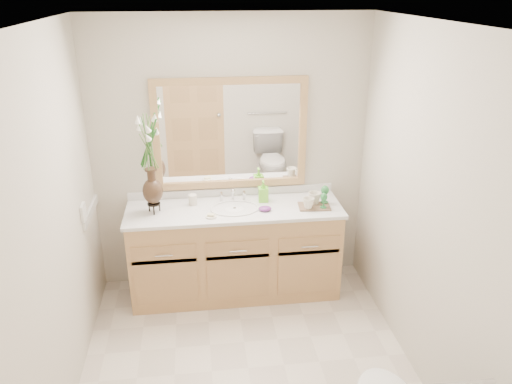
{
  "coord_description": "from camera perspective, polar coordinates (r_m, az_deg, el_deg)",
  "views": [
    {
      "loc": [
        -0.3,
        -2.85,
        2.6
      ],
      "look_at": [
        0.14,
        0.65,
        1.12
      ],
      "focal_mm": 35.0,
      "sensor_mm": 36.0,
      "label": 1
    }
  ],
  "objects": [
    {
      "name": "wall_right",
      "position": [
        3.51,
        18.83,
        -2.04
      ],
      "size": [
        0.02,
        2.6,
        2.4
      ],
      "primitive_type": "cube",
      "color": "beige",
      "rests_on": "floor"
    },
    {
      "name": "wall_front",
      "position": [
        2.11,
        3.05,
        -18.87
      ],
      "size": [
        2.4,
        0.02,
        2.4
      ],
      "primitive_type": "cube",
      "color": "beige",
      "rests_on": "floor"
    },
    {
      "name": "mug_right",
      "position": [
        4.32,
        6.71,
        -0.64
      ],
      "size": [
        0.15,
        0.15,
        0.11
      ],
      "primitive_type": "imported",
      "rotation": [
        0.0,
        0.0,
        0.56
      ],
      "color": "beige",
      "rests_on": "tray"
    },
    {
      "name": "goblet_front",
      "position": [
        4.24,
        7.77,
        -0.66
      ],
      "size": [
        0.06,
        0.06,
        0.13
      ],
      "color": "#297C3A",
      "rests_on": "tray"
    },
    {
      "name": "tray",
      "position": [
        4.3,
        6.67,
        -1.65
      ],
      "size": [
        0.28,
        0.2,
        0.01
      ],
      "primitive_type": "cube",
      "rotation": [
        0.0,
        0.0,
        -0.08
      ],
      "color": "brown",
      "rests_on": "counter"
    },
    {
      "name": "purple_dish",
      "position": [
        4.2,
        1.03,
        -1.9
      ],
      "size": [
        0.13,
        0.11,
        0.04
      ],
      "primitive_type": "ellipsoid",
      "rotation": [
        0.0,
        0.0,
        0.28
      ],
      "color": "#6C2879",
      "rests_on": "counter"
    },
    {
      "name": "counter",
      "position": [
        4.27,
        -2.49,
        -2.0
      ],
      "size": [
        1.84,
        0.57,
        0.03
      ],
      "primitive_type": "cube",
      "color": "silver",
      "rests_on": "vanity"
    },
    {
      "name": "wall_back",
      "position": [
        4.39,
        -2.89,
        4.12
      ],
      "size": [
        2.4,
        0.02,
        2.4
      ],
      "primitive_type": "cube",
      "color": "beige",
      "rests_on": "floor"
    },
    {
      "name": "tumbler",
      "position": [
        4.34,
        -7.24,
        -0.88
      ],
      "size": [
        0.07,
        0.07,
        0.09
      ],
      "primitive_type": "cylinder",
      "color": "beige",
      "rests_on": "counter"
    },
    {
      "name": "ceiling",
      "position": [
        2.87,
        -1.21,
        18.74
      ],
      "size": [
        2.4,
        2.6,
        0.02
      ],
      "primitive_type": "cube",
      "color": "white",
      "rests_on": "wall_back"
    },
    {
      "name": "soap_bottle",
      "position": [
        4.36,
        0.83,
        0.0
      ],
      "size": [
        0.08,
        0.08,
        0.17
      ],
      "primitive_type": "imported",
      "rotation": [
        0.0,
        0.0,
        -0.05
      ],
      "color": "#7AE636",
      "rests_on": "counter"
    },
    {
      "name": "mug_left",
      "position": [
        4.22,
        6.01,
        -1.23
      ],
      "size": [
        0.1,
        0.1,
        0.1
      ],
      "primitive_type": "imported",
      "rotation": [
        0.0,
        0.0,
        -0.05
      ],
      "color": "beige",
      "rests_on": "tray"
    },
    {
      "name": "soap_dish",
      "position": [
        4.1,
        -5.16,
        -2.77
      ],
      "size": [
        0.09,
        0.09,
        0.03
      ],
      "color": "beige",
      "rests_on": "counter"
    },
    {
      "name": "goblet_back",
      "position": [
        4.33,
        7.89,
        0.1
      ],
      "size": [
        0.07,
        0.07,
        0.16
      ],
      "color": "#297C3A",
      "rests_on": "tray"
    },
    {
      "name": "flower_vase",
      "position": [
        4.07,
        -12.11,
        4.7
      ],
      "size": [
        0.2,
        0.2,
        0.8
      ],
      "rotation": [
        0.0,
        0.0,
        0.4
      ],
      "color": "black",
      "rests_on": "counter"
    },
    {
      "name": "vanity",
      "position": [
        4.46,
        -2.4,
        -6.85
      ],
      "size": [
        1.8,
        0.55,
        0.8
      ],
      "color": "tan",
      "rests_on": "floor"
    },
    {
      "name": "floor",
      "position": [
        3.87,
        -0.9,
        -19.47
      ],
      "size": [
        2.6,
        2.6,
        0.0
      ],
      "primitive_type": "plane",
      "color": "beige",
      "rests_on": "ground"
    },
    {
      "name": "wall_left",
      "position": [
        3.3,
        -22.28,
        -4.21
      ],
      "size": [
        0.02,
        2.6,
        2.4
      ],
      "primitive_type": "cube",
      "color": "beige",
      "rests_on": "floor"
    },
    {
      "name": "sink",
      "position": [
        4.27,
        -2.46,
        -2.57
      ],
      "size": [
        0.38,
        0.34,
        0.23
      ],
      "color": "white",
      "rests_on": "counter"
    },
    {
      "name": "mirror",
      "position": [
        4.31,
        -2.92,
        6.61
      ],
      "size": [
        1.32,
        0.04,
        0.97
      ],
      "color": "white",
      "rests_on": "wall_back"
    },
    {
      "name": "switch_plate",
      "position": [
        4.06,
        -19.14,
        -2.12
      ],
      "size": [
        0.02,
        0.12,
        0.12
      ],
      "primitive_type": "cube",
      "color": "white",
      "rests_on": "wall_left"
    }
  ]
}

